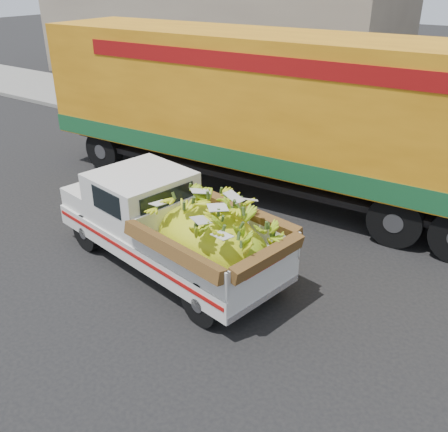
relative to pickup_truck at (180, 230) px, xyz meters
The scene contains 6 objects.
ground 2.40m from the pickup_truck, behind, with size 100.00×100.00×0.00m, color black.
curb 6.98m from the pickup_truck, 108.76° to the left, with size 60.00×0.25×0.15m, color gray.
sidewalk 8.98m from the pickup_truck, 104.43° to the left, with size 60.00×4.00×0.14m, color gray.
building_left 17.87m from the pickup_truck, 125.09° to the left, with size 18.00×6.00×5.00m, color gray.
pickup_truck is the anchor object (origin of this frame).
semi_trailer 4.35m from the pickup_truck, 99.71° to the left, with size 12.04×3.13×3.80m.
Camera 1 is at (7.40, -5.98, 5.06)m, focal length 40.00 mm.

